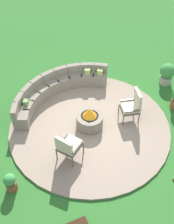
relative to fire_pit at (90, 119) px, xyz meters
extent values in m
plane|color=#2D6B28|center=(0.00, 0.00, -0.33)|extent=(24.00, 24.00, 0.00)
cylinder|color=gray|center=(0.00, 0.00, -0.30)|extent=(4.88, 4.88, 0.06)
cylinder|color=gray|center=(0.00, 0.00, -0.06)|extent=(0.80, 0.80, 0.42)
cylinder|color=black|center=(0.00, 0.00, 0.12)|extent=(0.52, 0.52, 0.06)
cone|color=orange|center=(0.00, 0.00, 0.29)|extent=(0.42, 0.42, 0.28)
cube|color=gray|center=(1.13, 1.69, -0.04)|extent=(0.63, 0.63, 0.46)
cube|color=gray|center=(1.21, 1.81, 0.33)|extent=(0.47, 0.38, 0.28)
cube|color=gray|center=(0.74, 1.89, -0.04)|extent=(0.59, 0.58, 0.46)
cube|color=gray|center=(0.79, 2.03, 0.33)|extent=(0.48, 0.31, 0.28)
cube|color=gray|center=(0.31, 2.01, -0.04)|extent=(0.52, 0.51, 0.46)
cube|color=gray|center=(0.33, 2.15, 0.33)|extent=(0.47, 0.23, 0.28)
cube|color=gray|center=(-0.13, 2.03, -0.04)|extent=(0.48, 0.48, 0.46)
cube|color=gray|center=(-0.14, 2.17, 0.33)|extent=(0.46, 0.19, 0.28)
cube|color=gray|center=(-0.57, 1.95, -0.04)|extent=(0.56, 0.56, 0.46)
cube|color=gray|center=(-0.61, 2.09, 0.33)|extent=(0.48, 0.28, 0.28)
cube|color=gray|center=(-0.98, 1.78, -0.04)|extent=(0.61, 0.61, 0.46)
cube|color=gray|center=(-1.05, 1.91, 0.33)|extent=(0.47, 0.36, 0.28)
cube|color=gray|center=(-1.34, 1.53, -0.04)|extent=(0.64, 0.64, 0.46)
cube|color=gray|center=(-1.44, 1.64, 0.33)|extent=(0.45, 0.42, 0.28)
cube|color=gray|center=(-1.64, 1.20, -0.04)|extent=(0.63, 0.63, 0.46)
cube|color=gray|center=(-1.76, 1.29, 0.33)|extent=(0.40, 0.46, 0.28)
cube|color=gray|center=(-1.86, 0.82, -0.04)|extent=(0.59, 0.60, 0.46)
cube|color=gray|center=(-2.00, 0.87, 0.33)|extent=(0.33, 0.48, 0.28)
cube|color=#93B756|center=(1.10, 1.65, 0.28)|extent=(0.24, 0.24, 0.19)
cube|color=#70A34C|center=(-1.60, 1.17, 0.27)|extent=(0.20, 0.21, 0.16)
cube|color=#93B756|center=(0.72, 1.85, 0.29)|extent=(0.24, 0.23, 0.19)
cylinder|color=brown|center=(-0.86, -0.45, -0.08)|extent=(0.04, 0.04, 0.38)
cylinder|color=brown|center=(-0.56, -0.86, -0.08)|extent=(0.04, 0.04, 0.38)
cylinder|color=brown|center=(-1.31, -0.79, -0.08)|extent=(0.04, 0.04, 0.38)
cylinder|color=brown|center=(-1.01, -1.19, -0.08)|extent=(0.04, 0.04, 0.38)
cube|color=brown|center=(-0.93, -0.82, 0.14)|extent=(0.80, 0.79, 0.05)
cube|color=beige|center=(-0.93, -0.82, 0.21)|extent=(0.74, 0.72, 0.09)
cube|color=beige|center=(-1.14, -0.98, 0.44)|extent=(0.38, 0.53, 0.60)
cube|color=brown|center=(-1.08, -0.63, 0.27)|extent=(0.44, 0.34, 0.04)
cube|color=brown|center=(-0.79, -1.01, 0.27)|extent=(0.44, 0.34, 0.04)
cylinder|color=brown|center=(0.93, -0.38, -0.08)|extent=(0.04, 0.04, 0.38)
cylinder|color=brown|center=(1.05, 0.12, -0.08)|extent=(0.04, 0.04, 0.38)
cylinder|color=brown|center=(1.41, -0.50, -0.08)|extent=(0.04, 0.04, 0.38)
cylinder|color=brown|center=(1.53, 0.00, -0.08)|extent=(0.04, 0.04, 0.38)
cube|color=brown|center=(1.23, -0.19, 0.14)|extent=(0.64, 0.66, 0.05)
cube|color=beige|center=(1.23, -0.19, 0.21)|extent=(0.59, 0.61, 0.09)
cube|color=beige|center=(1.45, -0.24, 0.47)|extent=(0.24, 0.53, 0.63)
cube|color=brown|center=(1.17, -0.43, 0.27)|extent=(0.45, 0.15, 0.04)
cube|color=brown|center=(1.29, 0.05, 0.27)|extent=(0.45, 0.15, 0.04)
cylinder|color=brown|center=(-2.63, -1.15, -0.20)|extent=(0.28, 0.28, 0.25)
sphere|color=#3D8E42|center=(-2.63, -1.15, 0.08)|extent=(0.31, 0.31, 0.31)
cylinder|color=#A89E8E|center=(3.35, 0.89, -0.19)|extent=(0.43, 0.43, 0.29)
sphere|color=#3D8E42|center=(3.35, 0.89, 0.19)|extent=(0.53, 0.53, 0.53)
camera|label=1|loc=(-2.31, -5.17, 5.98)|focal=44.29mm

